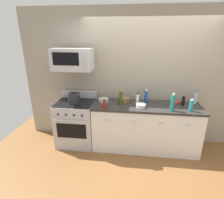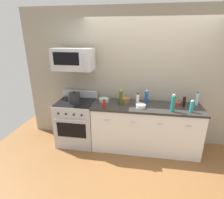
{
  "view_description": "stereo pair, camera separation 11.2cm",
  "coord_description": "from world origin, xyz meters",
  "px_view_note": "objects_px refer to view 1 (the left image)",
  "views": [
    {
      "loc": [
        -0.26,
        -3.21,
        2.16
      ],
      "look_at": [
        -0.65,
        -0.05,
        1.03
      ],
      "focal_mm": 28.65,
      "sensor_mm": 36.0,
      "label": 1
    },
    {
      "loc": [
        -0.15,
        -3.19,
        2.16
      ],
      "look_at": [
        -0.65,
        -0.05,
        1.03
      ],
      "focal_mm": 28.65,
      "sensor_mm": 36.0,
      "label": 2
    }
  ],
  "objects_px": {
    "bottle_dish_soap": "(191,106)",
    "bowl_wooden_salad": "(124,100)",
    "bottle_water_clear": "(196,98)",
    "bowl_white_ceramic": "(141,105)",
    "bowl_steel_prep": "(103,100)",
    "bottle_soda_blue": "(146,97)",
    "bottle_soy_sauce_dark": "(183,101)",
    "bottle_vinegar_white": "(137,99)",
    "stockpot": "(74,98)",
    "microwave": "(73,59)",
    "range_oven": "(77,122)",
    "bottle_sparkling_teal": "(173,103)",
    "bottle_hot_sauce_red": "(105,104)",
    "bowl_red_small": "(176,102)",
    "bottle_olive_oil": "(121,98)"
  },
  "relations": [
    {
      "from": "bottle_sparkling_teal",
      "to": "bowl_red_small",
      "type": "relative_size",
      "value": 2.3
    },
    {
      "from": "microwave",
      "to": "bottle_olive_oil",
      "type": "height_order",
      "value": "microwave"
    },
    {
      "from": "bottle_sparkling_teal",
      "to": "bottle_olive_oil",
      "type": "distance_m",
      "value": 0.94
    },
    {
      "from": "bottle_water_clear",
      "to": "bowl_white_ceramic",
      "type": "bearing_deg",
      "value": -163.68
    },
    {
      "from": "bottle_dish_soap",
      "to": "bowl_steel_prep",
      "type": "distance_m",
      "value": 1.62
    },
    {
      "from": "bottle_vinegar_white",
      "to": "bowl_steel_prep",
      "type": "height_order",
      "value": "bottle_vinegar_white"
    },
    {
      "from": "bottle_soy_sauce_dark",
      "to": "stockpot",
      "type": "xyz_separation_m",
      "value": [
        -2.08,
        -0.13,
        0.01
      ]
    },
    {
      "from": "bottle_soda_blue",
      "to": "bottle_water_clear",
      "type": "bearing_deg",
      "value": 3.39
    },
    {
      "from": "bottle_sparkling_teal",
      "to": "bottle_soda_blue",
      "type": "relative_size",
      "value": 1.21
    },
    {
      "from": "bottle_soy_sauce_dark",
      "to": "bottle_vinegar_white",
      "type": "bearing_deg",
      "value": -176.78
    },
    {
      "from": "range_oven",
      "to": "bowl_white_ceramic",
      "type": "height_order",
      "value": "range_oven"
    },
    {
      "from": "bowl_steel_prep",
      "to": "bowl_wooden_salad",
      "type": "bearing_deg",
      "value": 3.11
    },
    {
      "from": "bottle_soda_blue",
      "to": "bottle_soy_sauce_dark",
      "type": "bearing_deg",
      "value": -5.66
    },
    {
      "from": "stockpot",
      "to": "bottle_dish_soap",
      "type": "bearing_deg",
      "value": -3.55
    },
    {
      "from": "bottle_hot_sauce_red",
      "to": "bottle_dish_soap",
      "type": "xyz_separation_m",
      "value": [
        1.51,
        0.05,
        0.02
      ]
    },
    {
      "from": "bottle_soda_blue",
      "to": "bowl_wooden_salad",
      "type": "height_order",
      "value": "bottle_soda_blue"
    },
    {
      "from": "bottle_soy_sauce_dark",
      "to": "bowl_wooden_salad",
      "type": "distance_m",
      "value": 1.12
    },
    {
      "from": "bottle_hot_sauce_red",
      "to": "bottle_soy_sauce_dark",
      "type": "xyz_separation_m",
      "value": [
        1.45,
        0.32,
        0.01
      ]
    },
    {
      "from": "bottle_soy_sauce_dark",
      "to": "bowl_steel_prep",
      "type": "bearing_deg",
      "value": 178.98
    },
    {
      "from": "bottle_dish_soap",
      "to": "bottle_hot_sauce_red",
      "type": "bearing_deg",
      "value": -178.18
    },
    {
      "from": "bottle_soy_sauce_dark",
      "to": "bowl_wooden_salad",
      "type": "xyz_separation_m",
      "value": [
        -1.12,
        0.05,
        -0.05
      ]
    },
    {
      "from": "bottle_soy_sauce_dark",
      "to": "bottle_dish_soap",
      "type": "bearing_deg",
      "value": -76.35
    },
    {
      "from": "stockpot",
      "to": "bottle_water_clear",
      "type": "bearing_deg",
      "value": 6.31
    },
    {
      "from": "microwave",
      "to": "stockpot",
      "type": "relative_size",
      "value": 3.19
    },
    {
      "from": "bottle_dish_soap",
      "to": "stockpot",
      "type": "bearing_deg",
      "value": 176.45
    },
    {
      "from": "bottle_soda_blue",
      "to": "bottle_soy_sauce_dark",
      "type": "height_order",
      "value": "bottle_soda_blue"
    },
    {
      "from": "bottle_hot_sauce_red",
      "to": "bowl_steel_prep",
      "type": "xyz_separation_m",
      "value": [
        -0.08,
        0.34,
        -0.05
      ]
    },
    {
      "from": "bottle_olive_oil",
      "to": "bottle_dish_soap",
      "type": "height_order",
      "value": "bottle_olive_oil"
    },
    {
      "from": "bowl_white_ceramic",
      "to": "range_oven",
      "type": "bearing_deg",
      "value": 175.54
    },
    {
      "from": "bowl_steel_prep",
      "to": "bowl_white_ceramic",
      "type": "bearing_deg",
      "value": -15.79
    },
    {
      "from": "bottle_water_clear",
      "to": "bottle_soda_blue",
      "type": "bearing_deg",
      "value": -176.61
    },
    {
      "from": "bottle_hot_sauce_red",
      "to": "bottle_olive_oil",
      "type": "bearing_deg",
      "value": 37.44
    },
    {
      "from": "bottle_soda_blue",
      "to": "stockpot",
      "type": "relative_size",
      "value": 1.12
    },
    {
      "from": "bottle_dish_soap",
      "to": "bowl_wooden_salad",
      "type": "height_order",
      "value": "bottle_dish_soap"
    },
    {
      "from": "bottle_hot_sauce_red",
      "to": "bottle_dish_soap",
      "type": "height_order",
      "value": "bottle_dish_soap"
    },
    {
      "from": "microwave",
      "to": "bottle_soda_blue",
      "type": "xyz_separation_m",
      "value": [
        1.39,
        0.1,
        -0.71
      ]
    },
    {
      "from": "bottle_soda_blue",
      "to": "bowl_white_ceramic",
      "type": "relative_size",
      "value": 1.47
    },
    {
      "from": "bottle_vinegar_white",
      "to": "bowl_steel_prep",
      "type": "bearing_deg",
      "value": 173.6
    },
    {
      "from": "bottle_dish_soap",
      "to": "bowl_steel_prep",
      "type": "xyz_separation_m",
      "value": [
        -1.6,
        0.29,
        -0.07
      ]
    },
    {
      "from": "bottle_vinegar_white",
      "to": "bottle_olive_oil",
      "type": "height_order",
      "value": "bottle_olive_oil"
    },
    {
      "from": "bowl_steel_prep",
      "to": "stockpot",
      "type": "height_order",
      "value": "stockpot"
    },
    {
      "from": "bowl_red_small",
      "to": "stockpot",
      "type": "bearing_deg",
      "value": -173.53
    },
    {
      "from": "bottle_hot_sauce_red",
      "to": "stockpot",
      "type": "distance_m",
      "value": 0.66
    },
    {
      "from": "bottle_water_clear",
      "to": "bottle_soy_sauce_dark",
      "type": "height_order",
      "value": "bottle_water_clear"
    },
    {
      "from": "bottle_dish_soap",
      "to": "microwave",
      "type": "bearing_deg",
      "value": 173.86
    },
    {
      "from": "bottle_vinegar_white",
      "to": "bottle_hot_sauce_red",
      "type": "distance_m",
      "value": 0.65
    },
    {
      "from": "range_oven",
      "to": "bowl_white_ceramic",
      "type": "distance_m",
      "value": 1.38
    },
    {
      "from": "bottle_soy_sauce_dark",
      "to": "bowl_wooden_salad",
      "type": "bearing_deg",
      "value": 177.45
    },
    {
      "from": "bowl_red_small",
      "to": "bowl_white_ceramic",
      "type": "relative_size",
      "value": 0.77
    },
    {
      "from": "bottle_dish_soap",
      "to": "bowl_wooden_salad",
      "type": "distance_m",
      "value": 1.22
    }
  ]
}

